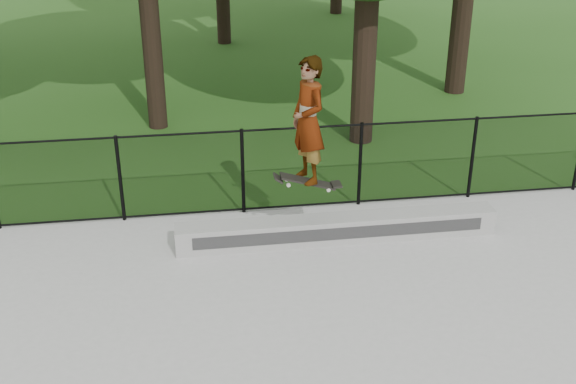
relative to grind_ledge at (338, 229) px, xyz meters
name	(u,v)px	position (x,y,z in m)	size (l,w,h in m)	color
grind_ledge	(338,229)	(0.00, 0.00, 0.00)	(5.06, 0.40, 0.41)	#A4A49F
skater_airborne	(308,122)	(-0.53, -0.19, 1.87)	(0.81, 0.79, 2.06)	black
chainlink_fence	(243,171)	(-1.37, 1.20, 0.55)	(16.06, 0.06, 1.50)	black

